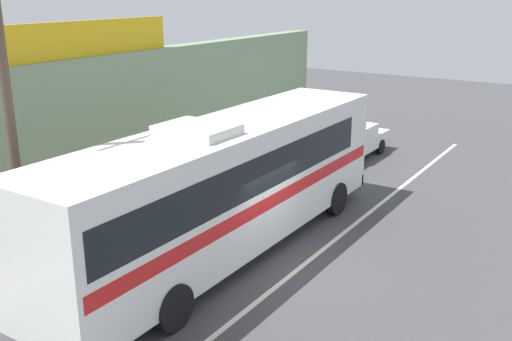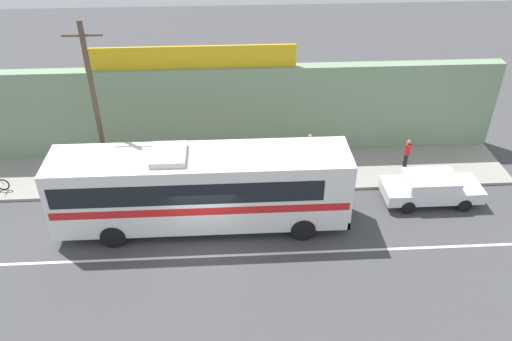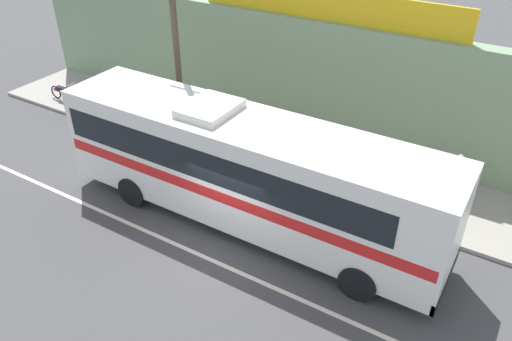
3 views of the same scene
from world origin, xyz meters
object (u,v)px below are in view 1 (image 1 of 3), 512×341
Objects in this scene: utility_pole at (9,112)px; pedestrian_far_left at (291,127)px; intercity_bus at (226,181)px; pedestrian_by_curb at (212,147)px; parked_car at (350,141)px.

utility_pole is 5.19× the size of pedestrian_far_left.
intercity_bus is 7.80× the size of pedestrian_far_left.
pedestrian_by_curb is at bearing 172.12° from pedestrian_far_left.
utility_pole is (-4.34, 2.48, 2.30)m from intercity_bus.
intercity_bus is at bearing -159.42° from pedestrian_far_left.
pedestrian_by_curb reaches higher than parked_car.
pedestrian_by_curb is (5.33, 4.48, -0.95)m from intercity_bus.
parked_car is at bearing -5.16° from utility_pole.
intercity_bus is 2.76× the size of parked_car.
intercity_bus is at bearing -29.80° from utility_pole.
pedestrian_far_left is (10.15, 3.81, -1.02)m from intercity_bus.
parked_car is 15.33m from utility_pole.
pedestrian_by_curb is (-5.16, 3.33, 0.38)m from parked_car.
parked_car is at bearing -32.84° from pedestrian_by_curb.
pedestrian_far_left is at bearing 97.34° from parked_car.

